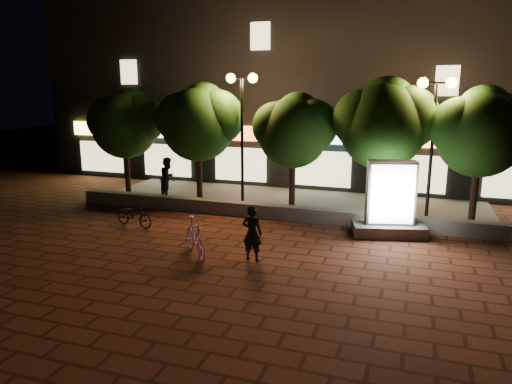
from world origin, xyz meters
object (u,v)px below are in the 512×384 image
at_px(tree_far_right, 482,129).
at_px(scooter_pink, 195,238).
at_px(pedestrian, 168,178).
at_px(tree_right, 385,121).
at_px(rider, 252,233).
at_px(scooter_parked, 134,215).
at_px(street_lamp_left, 242,106).
at_px(street_lamp_right, 435,113).
at_px(tree_far_left, 126,122).
at_px(tree_mid, 295,128).
at_px(ad_kiosk, 390,206).
at_px(tree_left, 200,120).

xyz_separation_m(tree_far_right, scooter_pink, (-7.83, -6.04, -2.81)).
distance_m(tree_far_right, pedestrian, 12.21).
relative_size(tree_right, scooter_pink, 2.73).
bearing_deg(rider, pedestrian, -39.93).
bearing_deg(scooter_parked, street_lamp_left, -22.69).
bearing_deg(street_lamp_right, tree_far_right, 9.61).
xyz_separation_m(tree_far_left, tree_mid, (7.50, -0.00, -0.08)).
xyz_separation_m(street_lamp_right, ad_kiosk, (-1.19, -1.93, -2.90)).
height_order(tree_far_left, street_lamp_right, street_lamp_right).
distance_m(tree_left, tree_mid, 4.00).
bearing_deg(pedestrian, street_lamp_right, -95.87).
xyz_separation_m(street_lamp_left, rider, (2.36, -5.55, -3.23)).
distance_m(tree_right, pedestrian, 9.15).
bearing_deg(tree_left, scooter_pink, -66.13).
bearing_deg(street_lamp_right, scooter_parked, -158.56).
bearing_deg(street_lamp_left, rider, -66.98).
bearing_deg(tree_right, ad_kiosk, -78.26).
height_order(tree_right, tree_far_right, tree_right).
height_order(street_lamp_right, pedestrian, street_lamp_right).
xyz_separation_m(scooter_pink, rider, (1.63, 0.22, 0.24)).
bearing_deg(scooter_pink, ad_kiosk, -4.78).
bearing_deg(scooter_pink, tree_left, 72.02).
relative_size(tree_far_left, tree_left, 0.95).
bearing_deg(ad_kiosk, tree_mid, 149.75).
distance_m(tree_far_left, scooter_pink, 9.06).
distance_m(tree_far_left, tree_far_right, 14.00).
distance_m(tree_far_left, tree_right, 10.81).
bearing_deg(pedestrian, scooter_parked, -173.54).
bearing_deg(scooter_pink, tree_mid, 35.77).
bearing_deg(tree_left, pedestrian, -173.57).
relative_size(scooter_pink, scooter_parked, 1.16).
bearing_deg(street_lamp_right, pedestrian, 179.46).
bearing_deg(tree_far_left, tree_mid, -0.00).
bearing_deg(tree_far_left, pedestrian, -4.65).
xyz_separation_m(ad_kiosk, pedestrian, (-9.23, 2.03, -0.03)).
bearing_deg(scooter_parked, pedestrian, 23.74).
xyz_separation_m(tree_mid, pedestrian, (-5.46, -0.17, -2.25)).
height_order(tree_mid, scooter_parked, tree_mid).
relative_size(tree_left, tree_mid, 1.09).
bearing_deg(tree_right, street_lamp_left, -177.19).
bearing_deg(tree_left, ad_kiosk, -15.79).
xyz_separation_m(tree_left, ad_kiosk, (7.76, -2.19, -2.45)).
xyz_separation_m(tree_mid, tree_far_right, (6.50, 0.00, 0.15)).
xyz_separation_m(tree_mid, tree_right, (3.31, 0.00, 0.35)).
xyz_separation_m(street_lamp_left, scooter_pink, (0.73, -5.77, -3.47)).
height_order(tree_far_left, scooter_parked, tree_far_left).
bearing_deg(pedestrian, tree_right, -94.25).
bearing_deg(rider, tree_left, -49.04).
relative_size(tree_mid, scooter_pink, 2.42).
bearing_deg(street_lamp_left, ad_kiosk, -18.37).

